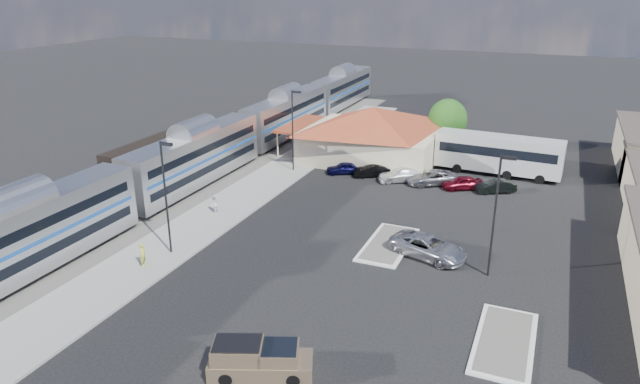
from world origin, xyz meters
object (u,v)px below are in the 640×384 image
at_px(pickup_truck, 261,360).
at_px(suv, 428,247).
at_px(station_depot, 372,133).
at_px(coach_bus, 498,153).

distance_m(pickup_truck, suv, 17.94).
xyz_separation_m(station_depot, pickup_truck, (6.82, -39.97, -2.23)).
height_order(station_depot, pickup_truck, station_depot).
bearing_deg(coach_bus, station_depot, 92.37).
bearing_deg(coach_bus, suv, 177.10).
bearing_deg(suv, station_depot, 43.97).
bearing_deg(pickup_truck, suv, -38.30).
xyz_separation_m(pickup_truck, suv, (5.11, 17.19, -0.07)).
height_order(suv, coach_bus, coach_bus).
bearing_deg(station_depot, coach_bus, -0.85).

